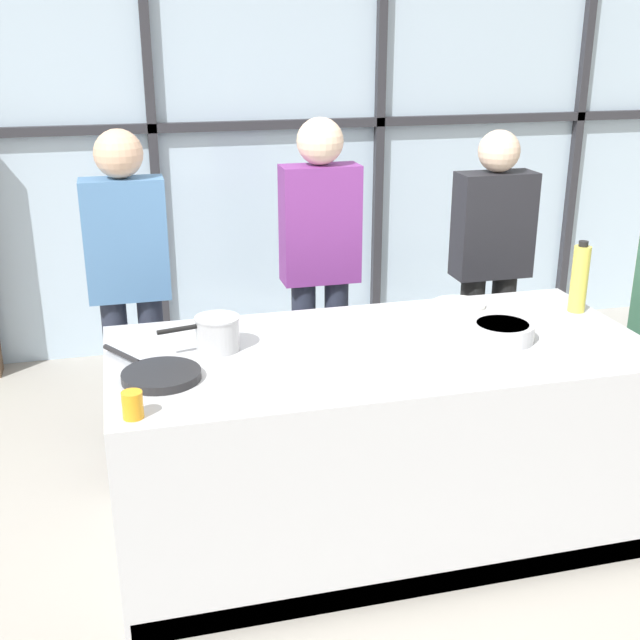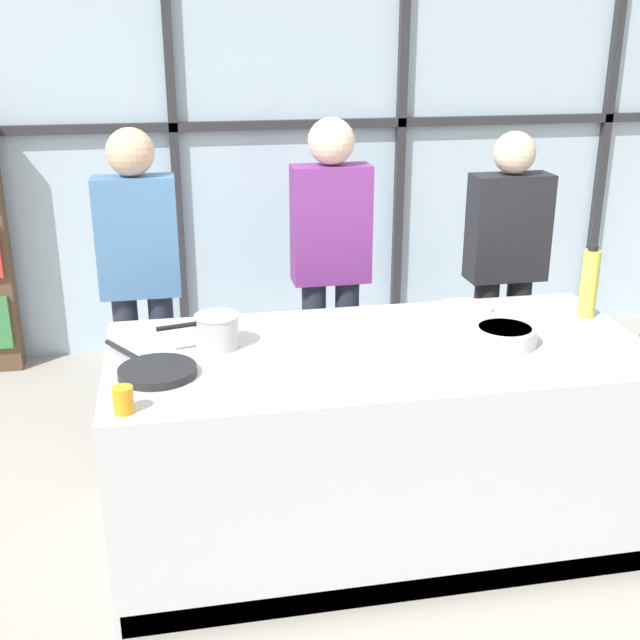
# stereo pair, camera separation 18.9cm
# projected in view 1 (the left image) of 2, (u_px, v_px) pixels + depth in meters

# --- Properties ---
(ground_plane) EXTENTS (18.00, 18.00, 0.00)m
(ground_plane) POSITION_uv_depth(u_px,v_px,m) (376.00, 524.00, 3.68)
(ground_plane) COLOR #ADA89E
(back_window_wall) EXTENTS (6.40, 0.10, 2.80)m
(back_window_wall) POSITION_uv_depth(u_px,v_px,m) (269.00, 145.00, 5.40)
(back_window_wall) COLOR silver
(back_window_wall) RESTS_ON ground_plane
(demo_island) EXTENTS (2.27, 1.05, 0.88)m
(demo_island) POSITION_uv_depth(u_px,v_px,m) (378.00, 439.00, 3.53)
(demo_island) COLOR silver
(demo_island) RESTS_ON ground_plane
(spectator_far_left) EXTENTS (0.41, 0.24, 1.69)m
(spectator_far_left) POSITION_uv_depth(u_px,v_px,m) (129.00, 273.00, 4.05)
(spectator_far_left) COLOR #232838
(spectator_far_left) RESTS_ON ground_plane
(spectator_center_left) EXTENTS (0.41, 0.24, 1.72)m
(spectator_center_left) POSITION_uv_depth(u_px,v_px,m) (320.00, 257.00, 4.27)
(spectator_center_left) COLOR #232838
(spectator_center_left) RESTS_ON ground_plane
(spectator_center_right) EXTENTS (0.44, 0.23, 1.63)m
(spectator_center_right) POSITION_uv_depth(u_px,v_px,m) (491.00, 257.00, 4.53)
(spectator_center_right) COLOR black
(spectator_center_right) RESTS_ON ground_plane
(frying_pan) EXTENTS (0.37, 0.49, 0.04)m
(frying_pan) POSITION_uv_depth(u_px,v_px,m) (160.00, 374.00, 3.05)
(frying_pan) COLOR #232326
(frying_pan) RESTS_ON demo_island
(saucepan) EXTENTS (0.34, 0.19, 0.14)m
(saucepan) POSITION_uv_depth(u_px,v_px,m) (217.00, 332.00, 3.31)
(saucepan) COLOR silver
(saucepan) RESTS_ON demo_island
(white_plate) EXTENTS (0.26, 0.26, 0.01)m
(white_plate) POSITION_uv_depth(u_px,v_px,m) (458.00, 304.00, 3.86)
(white_plate) COLOR white
(white_plate) RESTS_ON demo_island
(mixing_bowl) EXTENTS (0.27, 0.27, 0.08)m
(mixing_bowl) POSITION_uv_depth(u_px,v_px,m) (502.00, 331.00, 3.42)
(mixing_bowl) COLOR silver
(mixing_bowl) RESTS_ON demo_island
(oil_bottle) EXTENTS (0.08, 0.08, 0.34)m
(oil_bottle) POSITION_uv_depth(u_px,v_px,m) (580.00, 278.00, 3.73)
(oil_bottle) COLOR #E0CC4C
(oil_bottle) RESTS_ON demo_island
(juice_glass_near) EXTENTS (0.07, 0.07, 0.10)m
(juice_glass_near) POSITION_uv_depth(u_px,v_px,m) (133.00, 405.00, 2.73)
(juice_glass_near) COLOR orange
(juice_glass_near) RESTS_ON demo_island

